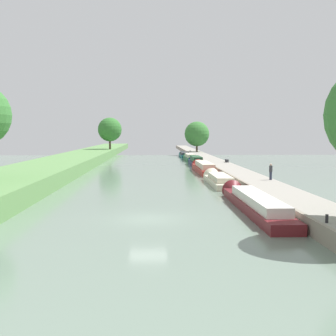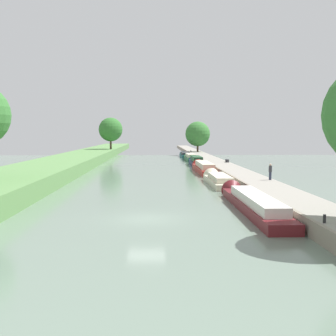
{
  "view_description": "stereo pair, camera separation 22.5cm",
  "coord_description": "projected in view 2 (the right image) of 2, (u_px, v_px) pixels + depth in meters",
  "views": [
    {
      "loc": [
        0.36,
        -27.13,
        5.71
      ],
      "look_at": [
        2.34,
        28.36,
        1.0
      ],
      "focal_mm": 44.24,
      "sensor_mm": 36.0,
      "label": 1
    },
    {
      "loc": [
        0.58,
        -27.14,
        5.71
      ],
      "look_at": [
        2.34,
        28.36,
        1.0
      ],
      "focal_mm": 44.24,
      "sensor_mm": 36.0,
      "label": 2
    }
  ],
  "objects": [
    {
      "name": "narrowboat_cream",
      "position": [
        218.0,
        180.0,
        46.43
      ],
      "size": [
        2.16,
        11.55,
        2.05
      ],
      "color": "beige",
      "rests_on": "ground_plane"
    },
    {
      "name": "ground_plane",
      "position": [
        146.0,
        219.0,
        27.49
      ],
      "size": [
        160.0,
        160.0,
        0.0
      ],
      "primitive_type": "plane",
      "color": "slate"
    },
    {
      "name": "narrowboat_red",
      "position": [
        203.0,
        168.0,
        60.78
      ],
      "size": [
        2.09,
        15.28,
        2.13
      ],
      "color": "maroon",
      "rests_on": "ground_plane"
    },
    {
      "name": "narrowboat_navy",
      "position": [
        196.0,
        161.0,
        73.47
      ],
      "size": [
        1.89,
        10.83,
        2.15
      ],
      "color": "#141E42",
      "rests_on": "ground_plane"
    },
    {
      "name": "park_bench",
      "position": [
        227.0,
        160.0,
        67.23
      ],
      "size": [
        0.44,
        1.5,
        0.47
      ],
      "color": "#333338",
      "rests_on": "right_towpath"
    },
    {
      "name": "right_towpath",
      "position": [
        310.0,
        211.0,
        27.8
      ],
      "size": [
        3.54,
        260.0,
        0.97
      ],
      "color": "gray",
      "rests_on": "ground_plane"
    },
    {
      "name": "narrowboat_maroon",
      "position": [
        251.0,
        202.0,
        30.94
      ],
      "size": [
        2.04,
        16.36,
        1.95
      ],
      "color": "maroon",
      "rests_on": "ground_plane"
    },
    {
      "name": "tree_rightbank_midnear",
      "position": [
        198.0,
        134.0,
        104.72
      ],
      "size": [
        6.27,
        6.27,
        7.64
      ],
      "color": "#4C3828",
      "rests_on": "right_towpath"
    },
    {
      "name": "mooring_bollard_far",
      "position": [
        191.0,
        151.0,
        103.09
      ],
      "size": [
        0.16,
        0.16,
        0.45
      ],
      "color": "black",
      "rests_on": "right_towpath"
    },
    {
      "name": "person_walking",
      "position": [
        270.0,
        171.0,
        41.77
      ],
      "size": [
        0.34,
        0.34,
        1.66
      ],
      "color": "#282D42",
      "rests_on": "right_towpath"
    },
    {
      "name": "stone_quay",
      "position": [
        282.0,
        211.0,
        27.74
      ],
      "size": [
        0.25,
        260.0,
        1.02
      ],
      "color": "gray",
      "rests_on": "ground_plane"
    },
    {
      "name": "tree_leftbank_upstream",
      "position": [
        111.0,
        130.0,
        102.31
      ],
      "size": [
        5.89,
        5.89,
        7.79
      ],
      "color": "#4C3828",
      "rests_on": "left_grassy_bank"
    },
    {
      "name": "narrowboat_teal",
      "position": [
        185.0,
        155.0,
        98.24
      ],
      "size": [
        1.87,
        11.22,
        1.8
      ],
      "color": "#195B60",
      "rests_on": "ground_plane"
    },
    {
      "name": "narrowboat_green",
      "position": [
        190.0,
        158.0,
        86.37
      ],
      "size": [
        1.87,
        12.08,
        1.93
      ],
      "color": "#1E6033",
      "rests_on": "ground_plane"
    },
    {
      "name": "mooring_bollard_near",
      "position": [
        324.0,
        219.0,
        21.84
      ],
      "size": [
        0.16,
        0.16,
        0.45
      ],
      "color": "black",
      "rests_on": "right_towpath"
    }
  ]
}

